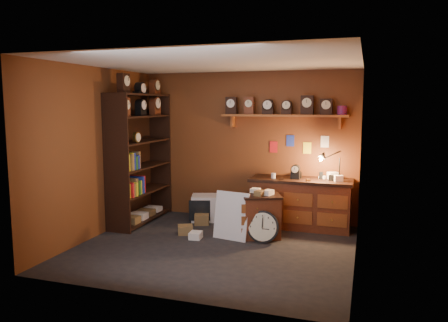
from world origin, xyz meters
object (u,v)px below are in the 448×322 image
workbench (301,200)px  low_cabinet (261,214)px  big_round_clock (263,227)px  shelving_unit (138,153)px

workbench → low_cabinet: size_ratio=2.22×
workbench → low_cabinet: (-0.52, -0.75, -0.10)m
low_cabinet → big_round_clock: size_ratio=1.56×
shelving_unit → workbench: bearing=9.9°
big_round_clock → workbench: bearing=67.2°
shelving_unit → low_cabinet: (2.32, -0.26, -0.88)m
workbench → big_round_clock: size_ratio=3.46×
shelving_unit → big_round_clock: bearing=-12.1°
low_cabinet → workbench: bearing=31.9°
shelving_unit → low_cabinet: size_ratio=3.32×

